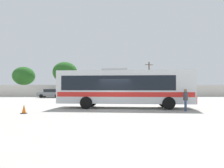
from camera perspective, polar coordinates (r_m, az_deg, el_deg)
name	(u,v)px	position (r m, az deg, el deg)	size (l,w,h in m)	color
ground_plane	(112,101)	(27.43, 0.11, -4.76)	(300.00, 300.00, 0.00)	#A3A099
perimeter_wall	(111,91)	(41.02, -0.24, -1.88)	(80.00, 0.30, 2.33)	beige
coach_bus_silver_red	(123,87)	(18.28, 3.10, -0.77)	(11.83, 3.72, 3.49)	silver
attendant_by_bus_door	(186,99)	(16.73, 19.66, -3.82)	(0.47, 0.47, 1.69)	#33476B
parked_car_leftmost_grey	(51,93)	(38.47, -16.57, -2.43)	(4.42, 2.10, 1.55)	slate
parked_car_second_maroon	(85,93)	(37.60, -7.52, -2.50)	(4.15, 2.12, 1.53)	maroon
parked_car_third_maroon	(117,93)	(37.58, 1.53, -2.54)	(4.43, 2.24, 1.49)	maroon
parked_car_rightmost_white	(155,93)	(37.72, 11.85, -2.49)	(4.43, 2.13, 1.52)	silver
utility_pole_near	(149,78)	(44.67, 10.21, 1.60)	(1.78, 0.52, 7.27)	#4C3823
roadside_tree_left	(24,76)	(48.95, -23.19, 2.06)	(4.71, 4.71, 6.36)	brown
roadside_tree_midleft	(65,72)	(44.79, -12.85, 3.19)	(5.12, 5.12, 7.24)	brown
roadside_tree_midright	(131,78)	(48.13, 5.31, 1.58)	(4.67, 4.67, 5.96)	brown
traffic_cone_on_apron	(24,109)	(15.58, -23.16, -6.39)	(0.36, 0.36, 0.64)	black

